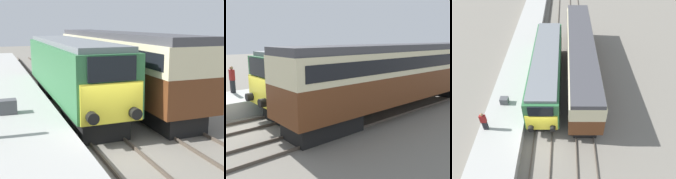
# 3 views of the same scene
# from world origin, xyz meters

# --- Properties ---
(ground_plane) EXTENTS (120.00, 120.00, 0.00)m
(ground_plane) POSITION_xyz_m (0.00, 0.00, 0.00)
(ground_plane) COLOR slate
(platform_left) EXTENTS (3.50, 50.00, 0.95)m
(platform_left) POSITION_xyz_m (-3.30, 8.00, 0.48)
(platform_left) COLOR #A8A8A3
(platform_left) RESTS_ON ground_plane
(rails_near_track) EXTENTS (1.51, 60.00, 0.14)m
(rails_near_track) POSITION_xyz_m (0.00, 5.00, 0.07)
(rails_near_track) COLOR #4C4238
(rails_near_track) RESTS_ON ground_plane
(rails_far_track) EXTENTS (1.50, 60.00, 0.14)m
(rails_far_track) POSITION_xyz_m (3.40, 5.00, 0.07)
(rails_far_track) COLOR #4C4238
(rails_far_track) RESTS_ON ground_plane
(locomotive) EXTENTS (2.70, 13.60, 3.82)m
(locomotive) POSITION_xyz_m (0.00, 7.09, 2.12)
(locomotive) COLOR black
(locomotive) RESTS_ON ground_plane
(passenger_carriage) EXTENTS (2.75, 17.99, 4.17)m
(passenger_carriage) POSITION_xyz_m (3.40, 8.97, 2.52)
(passenger_carriage) COLOR black
(passenger_carriage) RESTS_ON ground_plane
(luggage_crate) EXTENTS (0.70, 0.56, 0.60)m
(luggage_crate) POSITION_xyz_m (-3.58, 3.44, 1.25)
(luggage_crate) COLOR #4C4C51
(luggage_crate) RESTS_ON platform_left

